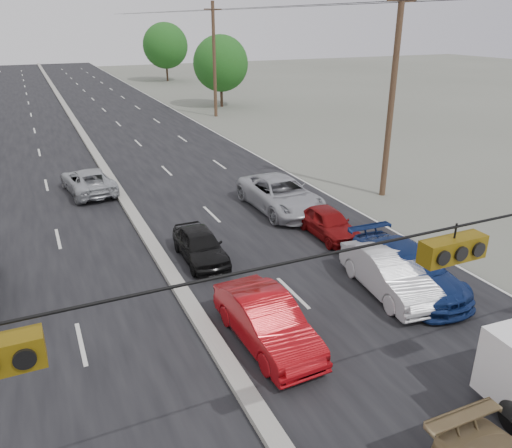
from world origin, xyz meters
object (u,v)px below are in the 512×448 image
object	(u,v)px
queue_car_d	(408,269)
tree_right_far	(165,46)
utility_pole_right_b	(392,95)
queue_car_e	(328,223)
queue_car_a	(200,245)
queue_car_c	(281,195)
oncoming_far	(88,181)
red_sedan	(267,322)
queue_car_b	(389,274)
utility_pole_right_c	(214,60)
tree_right_mid	(221,63)

from	to	relation	value
queue_car_d	tree_right_far	bearing A→B (deg)	84.17
utility_pole_right_b	queue_car_e	world-z (taller)	utility_pole_right_b
queue_car_a	queue_car_c	world-z (taller)	queue_car_c
queue_car_c	oncoming_far	bearing A→B (deg)	140.42
tree_right_far	oncoming_far	world-z (taller)	tree_right_far
tree_right_far	red_sedan	distance (m)	65.91
queue_car_b	oncoming_far	world-z (taller)	queue_car_b
utility_pole_right_b	utility_pole_right_c	size ratio (longest dim) A/B	1.00
utility_pole_right_b	queue_car_b	world-z (taller)	utility_pole_right_b
tree_right_far	queue_car_a	size ratio (longest dim) A/B	2.25
tree_right_mid	utility_pole_right_c	bearing A→B (deg)	-116.57
utility_pole_right_b	queue_car_a	size ratio (longest dim) A/B	2.76
oncoming_far	queue_car_c	bearing A→B (deg)	134.66
red_sedan	queue_car_b	size ratio (longest dim) A/B	0.99
red_sedan	oncoming_far	bearing A→B (deg)	97.80
queue_car_d	queue_car_e	distance (m)	4.83
queue_car_d	utility_pole_right_c	bearing A→B (deg)	82.95
tree_right_mid	red_sedan	bearing A→B (deg)	-109.17
utility_pole_right_c	oncoming_far	distance (m)	23.44
tree_right_far	queue_car_c	bearing A→B (deg)	-99.70
queue_car_c	queue_car_a	bearing A→B (deg)	-146.68
queue_car_b	utility_pole_right_c	bearing A→B (deg)	86.18
queue_car_c	queue_car_e	distance (m)	3.66
queue_car_e	utility_pole_right_b	bearing A→B (deg)	33.20
queue_car_b	queue_car_e	distance (m)	4.86
queue_car_e	oncoming_far	bearing A→B (deg)	130.87
tree_right_mid	queue_car_b	bearing A→B (deg)	-102.77
queue_car_c	queue_car_d	world-z (taller)	queue_car_c
queue_car_d	utility_pole_right_b	bearing A→B (deg)	59.01
tree_right_mid	queue_car_e	world-z (taller)	tree_right_mid
utility_pole_right_c	tree_right_mid	xyz separation A→B (m)	(2.50, 5.00, -0.77)
queue_car_c	queue_car_e	world-z (taller)	queue_car_c
tree_right_far	oncoming_far	distance (m)	51.55
oncoming_far	tree_right_mid	bearing A→B (deg)	-131.57
tree_right_far	queue_car_a	world-z (taller)	tree_right_far
tree_right_mid	queue_car_a	size ratio (longest dim) A/B	1.97
tree_right_far	queue_car_d	size ratio (longest dim) A/B	1.63
queue_car_c	utility_pole_right_b	bearing A→B (deg)	-2.56
red_sedan	queue_car_e	size ratio (longest dim) A/B	1.19
tree_right_far	queue_car_a	distance (m)	60.30
utility_pole_right_b	queue_car_e	xyz separation A→B (m)	(-5.50, -3.44, -4.49)
tree_right_mid	queue_car_d	distance (m)	39.25
queue_car_d	queue_car_b	bearing A→B (deg)	-178.89
queue_car_d	oncoming_far	xyz separation A→B (m)	(-8.49, 14.94, -0.08)
tree_right_far	queue_car_e	xyz separation A→B (m)	(-9.00, -58.44, -4.34)
queue_car_a	oncoming_far	bearing A→B (deg)	106.70
tree_right_far	red_sedan	world-z (taller)	tree_right_far
tree_right_far	queue_car_b	distance (m)	64.14
queue_car_e	queue_car_a	bearing A→B (deg)	-179.88
red_sedan	queue_car_c	size ratio (longest dim) A/B	0.77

